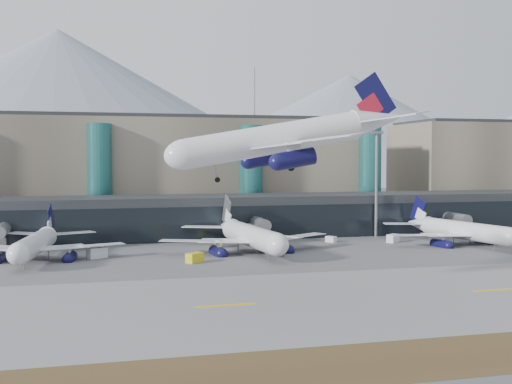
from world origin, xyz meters
TOP-DOWN VIEW (x-y plane):
  - ground at (0.00, 0.00)m, footprint 900.00×900.00m
  - runway_strip at (0.00, -15.00)m, footprint 400.00×40.00m
  - dirt_verge at (0.00, -40.00)m, footprint 400.00×14.00m
  - runway_markings at (-0.00, -15.00)m, footprint 128.00×1.00m
  - concourse at (-0.02, 57.73)m, footprint 170.00×27.00m
  - terminal_main at (-25.00, 90.00)m, footprint 130.00×30.00m
  - terminal_east at (95.00, 90.00)m, footprint 70.00×30.00m
  - teal_towers at (-14.99, 74.01)m, footprint 116.40×19.40m
  - mountain_ridge at (15.97, 380.00)m, footprint 910.00×400.00m
  - lightmast_mid at (30.00, 48.00)m, footprint 3.00×1.20m
  - hero_jet at (-9.39, -11.29)m, footprint 34.91×35.82m
  - jet_parked_left at (-46.88, 32.37)m, footprint 33.90×33.85m
  - jet_parked_mid at (-6.21, 32.54)m, footprint 37.89×37.57m
  - jet_parked_right at (41.69, 32.39)m, footprint 34.39×35.10m
  - veh_a at (-36.06, 30.14)m, footprint 4.09×3.40m
  - veh_b at (-10.79, 39.01)m, footprint 1.93×2.64m
  - veh_c at (-2.51, 24.01)m, footprint 3.99×2.70m
  - veh_d at (29.21, 37.23)m, footprint 3.59×3.32m
  - veh_g at (15.71, 41.00)m, footprint 2.37×2.67m
  - veh_h at (-18.77, 20.08)m, footprint 3.62×3.41m

SIDE VIEW (x-z plane):
  - ground at x=0.00m, z-range 0.00..0.00m
  - dirt_verge at x=0.00m, z-range -0.01..0.01m
  - runway_strip at x=0.00m, z-range 0.00..0.04m
  - runway_markings at x=0.00m, z-range 0.04..0.06m
  - veh_g at x=15.71m, z-range 0.00..1.35m
  - veh_b at x=-10.79m, z-range 0.00..1.38m
  - veh_h at x=-18.77m, z-range 0.00..1.81m
  - veh_d at x=29.21m, z-range 0.00..1.83m
  - veh_a at x=-36.06m, z-range 0.00..2.01m
  - veh_c at x=-2.51m, z-range 0.00..2.03m
  - jet_parked_left at x=-46.88m, z-range -1.34..9.66m
  - jet_parked_right at x=41.69m, z-range -1.38..9.93m
  - jet_parked_mid at x=-6.21m, z-range -1.49..10.77m
  - concourse at x=-0.02m, z-range -0.03..9.97m
  - teal_towers at x=-14.99m, z-range -8.99..37.01m
  - lightmast_mid at x=30.00m, z-range 1.62..27.22m
  - terminal_main at x=-25.00m, z-range -0.06..30.94m
  - terminal_east at x=95.00m, z-range -0.06..30.94m
  - hero_jet at x=-9.39m, z-range 17.31..28.85m
  - mountain_ridge at x=15.97m, z-range -9.26..100.74m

